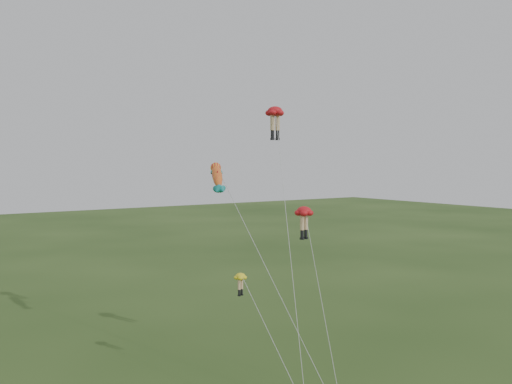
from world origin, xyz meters
TOP-DOWN VIEW (x-y plane):
  - legs_kite_red_high at (2.80, 6.87)m, footprint 4.45×9.07m
  - legs_kite_red_mid at (4.38, 5.29)m, footprint 3.28×7.52m
  - legs_kite_yellow at (-1.87, 4.15)m, footprint 1.52×9.99m
  - fish_kite at (0.05, 10.84)m, footprint 2.03×15.77m

SIDE VIEW (x-z plane):
  - legs_kite_yellow at x=-1.87m, z-range 3.18..11.00m
  - legs_kite_red_mid at x=4.38m, z-range 5.33..17.42m
  - fish_kite at x=0.05m, z-range 6.49..22.17m
  - legs_kite_red_high at x=2.80m, z-range 8.99..28.66m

